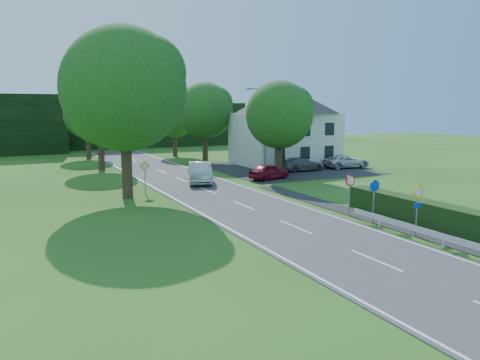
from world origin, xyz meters
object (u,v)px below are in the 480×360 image
motorcycle (194,170)px  parasol (258,160)px  parked_car_grey (301,164)px  parked_car_red (269,172)px  parked_car_silver_b (347,161)px  streetlight (264,127)px  moving_car (200,173)px

motorcycle → parasol: parasol is taller
parked_car_grey → parasol: size_ratio=2.41×
parked_car_red → parked_car_silver_b: parked_car_silver_b is taller
motorcycle → parked_car_grey: size_ratio=0.41×
streetlight → parked_car_red: streetlight is taller
moving_car → parked_car_red: moving_car is taller
moving_car → parasol: parasol is taller
moving_car → parked_car_grey: 11.87m
parked_car_silver_b → motorcycle: bearing=90.3°
motorcycle → parked_car_grey: 10.72m
moving_car → parked_car_silver_b: (17.15, 2.49, -0.19)m
moving_car → parked_car_grey: size_ratio=1.13×
parked_car_grey → parasol: bearing=36.0°
parked_car_grey → parasol: 4.62m
motorcycle → moving_car: bearing=-114.8°
parasol → parked_car_red: bearing=-110.4°
streetlight → motorcycle: size_ratio=4.21×
moving_car → parked_car_silver_b: bearing=27.4°
motorcycle → parked_car_red: bearing=-55.2°
motorcycle → parasol: 8.01m
moving_car → parked_car_red: bearing=12.1°
parasol → motorcycle: bearing=-165.0°
parked_car_silver_b → parasol: parasol is taller
moving_car → parked_car_red: 6.16m
streetlight → parasol: 5.52m
parked_car_silver_b → streetlight: bearing=97.5°
streetlight → parked_car_grey: streetlight is taller
streetlight → parked_car_grey: bearing=4.5°
parked_car_silver_b → parasol: bearing=72.4°
parked_car_grey → parasol: (-2.88, 3.61, 0.19)m
streetlight → motorcycle: bearing=163.2°
parked_car_red → parasol: 7.43m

